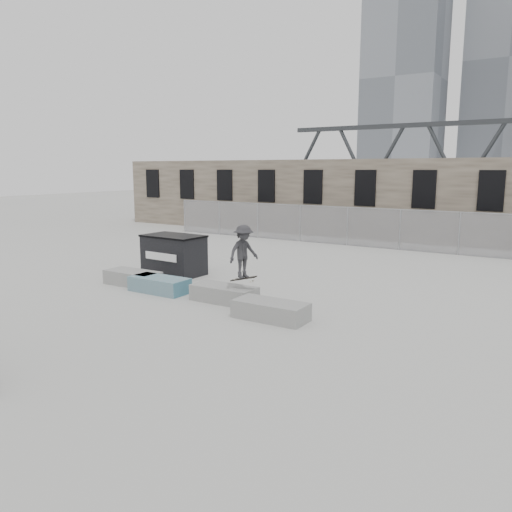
{
  "coord_description": "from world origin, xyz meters",
  "views": [
    {
      "loc": [
        9.72,
        -11.9,
        3.97
      ],
      "look_at": [
        1.63,
        0.97,
        1.3
      ],
      "focal_mm": 35.0,
      "sensor_mm": 36.0,
      "label": 1
    }
  ],
  "objects": [
    {
      "name": "planter_far_left",
      "position": [
        -2.86,
        0.09,
        0.26
      ],
      "size": [
        2.0,
        0.9,
        0.49
      ],
      "color": "gray",
      "rests_on": "ground"
    },
    {
      "name": "ground",
      "position": [
        0.0,
        0.0,
        0.0
      ],
      "size": [
        120.0,
        120.0,
        0.0
      ],
      "primitive_type": "plane",
      "color": "#ACACA8",
      "rests_on": "ground"
    },
    {
      "name": "planter_center_right",
      "position": [
        1.12,
        -0.02,
        0.26
      ],
      "size": [
        2.0,
        0.9,
        0.49
      ],
      "color": "gray",
      "rests_on": "ground"
    },
    {
      "name": "stone_wall",
      "position": [
        0.0,
        16.24,
        2.26
      ],
      "size": [
        36.0,
        2.58,
        4.5
      ],
      "color": "brown",
      "rests_on": "ground"
    },
    {
      "name": "chainlink_fence",
      "position": [
        -0.0,
        12.5,
        1.04
      ],
      "size": [
        22.06,
        0.06,
        2.02
      ],
      "color": "gray",
      "rests_on": "ground"
    },
    {
      "name": "planter_offset",
      "position": [
        3.22,
        -0.83,
        0.26
      ],
      "size": [
        2.0,
        0.9,
        0.49
      ],
      "color": "gray",
      "rests_on": "ground"
    },
    {
      "name": "planter_center_left",
      "position": [
        -1.36,
        -0.18,
        0.26
      ],
      "size": [
        2.0,
        0.9,
        0.49
      ],
      "color": "#2B6982",
      "rests_on": "ground"
    },
    {
      "name": "dumpster",
      "position": [
        -2.81,
        2.18,
        0.76
      ],
      "size": [
        2.34,
        1.49,
        1.51
      ],
      "rotation": [
        0.0,
        0.0,
        -0.04
      ],
      "color": "black",
      "rests_on": "ground"
    },
    {
      "name": "skateboarder",
      "position": [
        1.83,
        -0.03,
        1.59
      ],
      "size": [
        0.86,
        1.13,
        1.68
      ],
      "rotation": [
        0.0,
        0.0,
        1.25
      ],
      "color": "#2B2A2D",
      "rests_on": "ground"
    }
  ]
}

